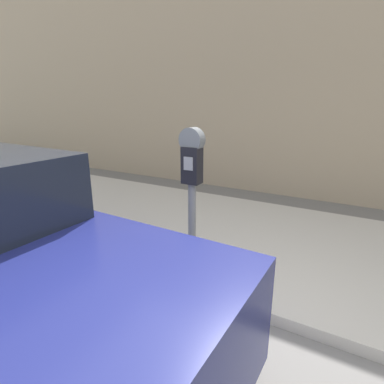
{
  "coord_description": "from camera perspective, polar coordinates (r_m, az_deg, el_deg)",
  "views": [
    {
      "loc": [
        0.79,
        -1.31,
        1.75
      ],
      "look_at": [
        -0.55,
        1.05,
        0.95
      ],
      "focal_mm": 28.0,
      "sensor_mm": 36.0,
      "label": 1
    }
  ],
  "objects": [
    {
      "name": "sidewalk",
      "position": [
        3.98,
        15.38,
        -9.44
      ],
      "size": [
        24.0,
        2.8,
        0.11
      ],
      "color": "#BCB7AD",
      "rests_on": "ground_plane"
    },
    {
      "name": "building_facade",
      "position": [
        6.09,
        23.71,
        22.2
      ],
      "size": [
        24.0,
        0.3,
        4.99
      ],
      "color": "tan",
      "rests_on": "ground_plane"
    },
    {
      "name": "ground_plane",
      "position": [
        2.33,
        -1.31,
        -32.42
      ],
      "size": [
        60.0,
        60.0,
        0.0
      ],
      "primitive_type": "plane",
      "color": "slate"
    },
    {
      "name": "parking_meter",
      "position": [
        2.79,
        -0.0,
        2.76
      ],
      "size": [
        0.22,
        0.14,
        1.44
      ],
      "color": "slate",
      "rests_on": "sidewalk"
    }
  ]
}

